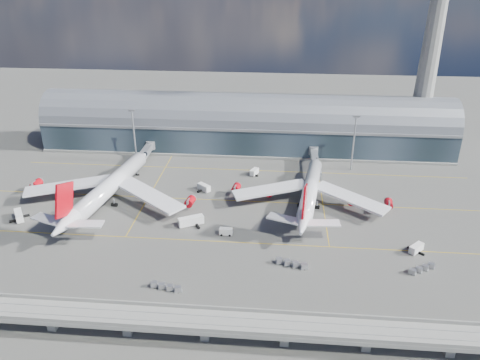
# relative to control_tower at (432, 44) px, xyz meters

# --- Properties ---
(ground) EXTENTS (500.00, 500.00, 0.00)m
(ground) POSITION_rel_control_tower_xyz_m (-85.00, -83.00, -51.64)
(ground) COLOR #474744
(ground) RESTS_ON ground
(taxi_lines) EXTENTS (200.00, 80.12, 0.01)m
(taxi_lines) POSITION_rel_control_tower_xyz_m (-85.00, -60.89, -51.63)
(taxi_lines) COLOR gold
(taxi_lines) RESTS_ON ground
(terminal) EXTENTS (200.00, 30.00, 28.00)m
(terminal) POSITION_rel_control_tower_xyz_m (-85.00, -5.01, -40.30)
(terminal) COLOR #1F2C35
(terminal) RESTS_ON ground
(control_tower) EXTENTS (19.00, 19.00, 103.00)m
(control_tower) POSITION_rel_control_tower_xyz_m (0.00, 0.00, 0.00)
(control_tower) COLOR gray
(control_tower) RESTS_ON ground
(guideway) EXTENTS (220.00, 8.50, 7.20)m
(guideway) POSITION_rel_control_tower_xyz_m (-85.00, -138.00, -46.34)
(guideway) COLOR gray
(guideway) RESTS_ON ground
(floodlight_mast_left) EXTENTS (3.00, 0.70, 25.70)m
(floodlight_mast_left) POSITION_rel_control_tower_xyz_m (-135.00, -28.00, -38.00)
(floodlight_mast_left) COLOR gray
(floodlight_mast_left) RESTS_ON ground
(floodlight_mast_right) EXTENTS (3.00, 0.70, 25.70)m
(floodlight_mast_right) POSITION_rel_control_tower_xyz_m (-35.00, -28.00, -38.00)
(floodlight_mast_right) COLOR gray
(floodlight_mast_right) RESTS_ON ground
(airliner_left) EXTENTS (69.61, 73.24, 22.34)m
(airliner_left) POSITION_rel_control_tower_xyz_m (-134.17, -69.42, -45.25)
(airliner_left) COLOR white
(airliner_left) RESTS_ON ground
(airliner_right) EXTENTS (62.66, 65.54, 20.81)m
(airliner_right) POSITION_rel_control_tower_xyz_m (-55.50, -63.79, -46.24)
(airliner_right) COLOR white
(airliner_right) RESTS_ON ground
(jet_bridge_left) EXTENTS (4.40, 28.00, 7.25)m
(jet_bridge_left) POSITION_rel_control_tower_xyz_m (-130.32, -29.88, -46.46)
(jet_bridge_left) COLOR gray
(jet_bridge_left) RESTS_ON ground
(jet_bridge_right) EXTENTS (4.40, 32.00, 7.25)m
(jet_bridge_right) POSITION_rel_control_tower_xyz_m (-51.76, -31.82, -46.46)
(jet_bridge_right) COLOR gray
(jet_bridge_right) RESTS_ON ground
(service_truck_0) EXTENTS (6.24, 7.60, 3.11)m
(service_truck_0) POSITION_rel_control_tower_xyz_m (-162.71, -84.76, -50.03)
(service_truck_0) COLOR silver
(service_truck_0) RESTS_ON ground
(service_truck_1) EXTENTS (4.53, 2.31, 2.60)m
(service_truck_1) POSITION_rel_control_tower_xyz_m (-85.41, -88.56, -50.32)
(service_truck_1) COLOR silver
(service_truck_1) RESTS_ON ground
(service_truck_2) EXTENTS (9.35, 6.60, 3.33)m
(service_truck_2) POSITION_rel_control_tower_xyz_m (-98.72, -83.15, -49.90)
(service_truck_2) COLOR silver
(service_truck_2) RESTS_ON ground
(service_truck_3) EXTENTS (5.58, 5.59, 2.76)m
(service_truck_3) POSITION_rel_control_tower_xyz_m (-21.97, -93.57, -50.23)
(service_truck_3) COLOR silver
(service_truck_3) RESTS_ON ground
(service_truck_4) EXTENTS (3.93, 5.31, 2.80)m
(service_truck_4) POSITION_rel_control_tower_xyz_m (-78.58, -37.86, -50.22)
(service_truck_4) COLOR silver
(service_truck_4) RESTS_ON ground
(service_truck_5) EXTENTS (6.07, 5.57, 2.89)m
(service_truck_5) POSITION_rel_control_tower_xyz_m (-98.45, -55.42, -50.16)
(service_truck_5) COLOR silver
(service_truck_5) RESTS_ON ground
(cargo_train_0) EXTENTS (10.51, 4.54, 1.74)m
(cargo_train_0) POSITION_rel_control_tower_xyz_m (-62.82, -104.85, -50.73)
(cargo_train_0) COLOR gray
(cargo_train_0) RESTS_ON ground
(cargo_train_1) EXTENTS (10.02, 3.52, 1.65)m
(cargo_train_1) POSITION_rel_control_tower_xyz_m (-99.37, -119.61, -50.77)
(cargo_train_1) COLOR gray
(cargo_train_1) RESTS_ON ground
(cargo_train_2) EXTENTS (9.32, 6.16, 1.64)m
(cargo_train_2) POSITION_rel_control_tower_xyz_m (-22.73, -103.92, -50.78)
(cargo_train_2) COLOR gray
(cargo_train_2) RESTS_ON ground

